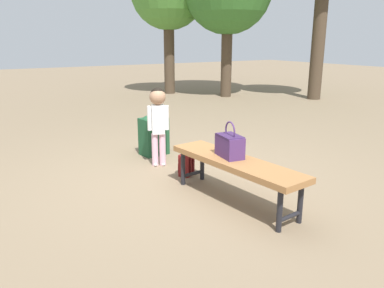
{
  "coord_description": "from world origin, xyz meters",
  "views": [
    {
      "loc": [
        -3.74,
        2.19,
        1.6
      ],
      "look_at": [
        -0.16,
        -0.02,
        0.45
      ],
      "focal_mm": 35.72,
      "sensor_mm": 36.0,
      "label": 1
    }
  ],
  "objects_px": {
    "backpack_large": "(154,134)",
    "backpack_small": "(186,163)",
    "park_bench": "(235,165)",
    "child_standing": "(158,114)",
    "handbag": "(230,145)"
  },
  "relations": [
    {
      "from": "backpack_large",
      "to": "backpack_small",
      "type": "height_order",
      "value": "backpack_large"
    },
    {
      "from": "park_bench",
      "to": "child_standing",
      "type": "height_order",
      "value": "child_standing"
    },
    {
      "from": "handbag",
      "to": "backpack_small",
      "type": "bearing_deg",
      "value": 1.24
    },
    {
      "from": "park_bench",
      "to": "child_standing",
      "type": "xyz_separation_m",
      "value": [
        1.45,
        0.12,
        0.29
      ]
    },
    {
      "from": "handbag",
      "to": "backpack_large",
      "type": "bearing_deg",
      "value": -1.22
    },
    {
      "from": "park_bench",
      "to": "handbag",
      "type": "relative_size",
      "value": 4.43
    },
    {
      "from": "backpack_small",
      "to": "handbag",
      "type": "bearing_deg",
      "value": -178.76
    },
    {
      "from": "park_bench",
      "to": "handbag",
      "type": "height_order",
      "value": "handbag"
    },
    {
      "from": "park_bench",
      "to": "backpack_small",
      "type": "relative_size",
      "value": 5.29
    },
    {
      "from": "handbag",
      "to": "child_standing",
      "type": "height_order",
      "value": "child_standing"
    },
    {
      "from": "park_bench",
      "to": "backpack_small",
      "type": "bearing_deg",
      "value": 0.81
    },
    {
      "from": "park_bench",
      "to": "handbag",
      "type": "xyz_separation_m",
      "value": [
        0.11,
        -0.0,
        0.18
      ]
    },
    {
      "from": "handbag",
      "to": "child_standing",
      "type": "bearing_deg",
      "value": 5.48
    },
    {
      "from": "child_standing",
      "to": "backpack_large",
      "type": "bearing_deg",
      "value": -19.01
    },
    {
      "from": "handbag",
      "to": "backpack_large",
      "type": "relative_size",
      "value": 0.6
    }
  ]
}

